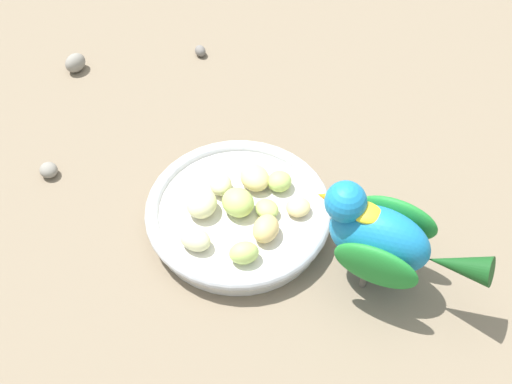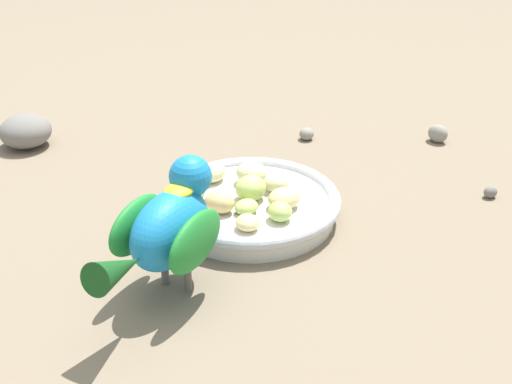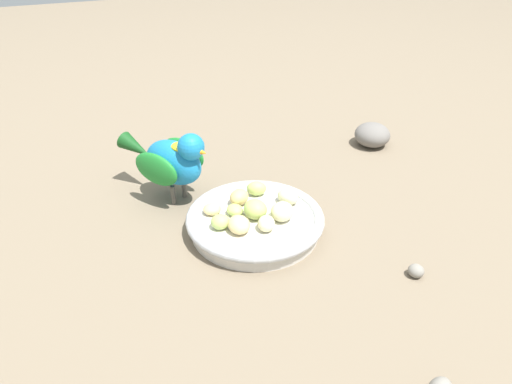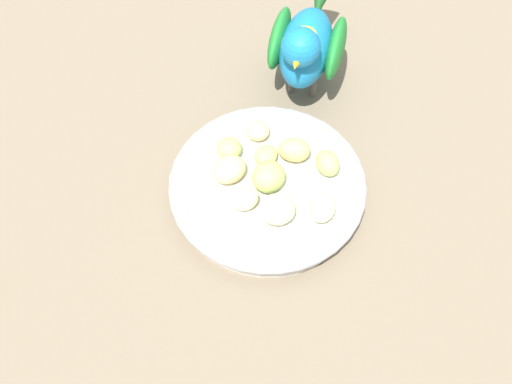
{
  "view_description": "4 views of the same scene",
  "coord_description": "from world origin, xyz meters",
  "px_view_note": "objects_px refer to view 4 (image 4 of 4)",
  "views": [
    {
      "loc": [
        -0.43,
        0.22,
        0.66
      ],
      "look_at": [
        0.0,
        -0.02,
        0.07
      ],
      "focal_mm": 51.4,
      "sensor_mm": 36.0,
      "label": 1
    },
    {
      "loc": [
        -0.3,
        -0.63,
        0.41
      ],
      "look_at": [
        0.01,
        -0.03,
        0.05
      ],
      "focal_mm": 48.66,
      "sensor_mm": 36.0,
      "label": 2
    },
    {
      "loc": [
        0.58,
        -0.23,
        0.44
      ],
      "look_at": [
        0.01,
        -0.0,
        0.06
      ],
      "focal_mm": 34.42,
      "sensor_mm": 36.0,
      "label": 3
    },
    {
      "loc": [
        0.26,
        0.26,
        0.58
      ],
      "look_at": [
        0.05,
        0.01,
        0.06
      ],
      "focal_mm": 44.23,
      "sensor_mm": 36.0,
      "label": 4
    }
  ],
  "objects_px": {
    "apple_piece_6": "(328,163)",
    "parrot": "(307,43)",
    "apple_piece_9": "(258,131)",
    "apple_piece_3": "(265,156)",
    "apple_piece_8": "(319,210)",
    "apple_piece_1": "(294,150)",
    "apple_piece_7": "(229,148)",
    "apple_piece_4": "(268,177)",
    "apple_piece_2": "(229,169)",
    "apple_piece_5": "(244,199)",
    "apple_piece_0": "(277,209)",
    "feeding_bowl": "(267,188)"
  },
  "relations": [
    {
      "from": "apple_piece_4",
      "to": "apple_piece_7",
      "type": "relative_size",
      "value": 1.34
    },
    {
      "from": "apple_piece_0",
      "to": "apple_piece_3",
      "type": "relative_size",
      "value": 1.35
    },
    {
      "from": "apple_piece_6",
      "to": "apple_piece_8",
      "type": "height_order",
      "value": "same"
    },
    {
      "from": "apple_piece_1",
      "to": "apple_piece_7",
      "type": "height_order",
      "value": "apple_piece_1"
    },
    {
      "from": "apple_piece_9",
      "to": "parrot",
      "type": "distance_m",
      "value": 0.11
    },
    {
      "from": "apple_piece_9",
      "to": "apple_piece_7",
      "type": "bearing_deg",
      "value": 0.37
    },
    {
      "from": "parrot",
      "to": "apple_piece_7",
      "type": "bearing_deg",
      "value": -21.61
    },
    {
      "from": "apple_piece_4",
      "to": "apple_piece_5",
      "type": "height_order",
      "value": "apple_piece_4"
    },
    {
      "from": "feeding_bowl",
      "to": "apple_piece_0",
      "type": "height_order",
      "value": "apple_piece_0"
    },
    {
      "from": "apple_piece_9",
      "to": "apple_piece_8",
      "type": "bearing_deg",
      "value": 80.59
    },
    {
      "from": "apple_piece_2",
      "to": "apple_piece_6",
      "type": "bearing_deg",
      "value": 144.37
    },
    {
      "from": "apple_piece_4",
      "to": "apple_piece_6",
      "type": "bearing_deg",
      "value": 156.89
    },
    {
      "from": "apple_piece_8",
      "to": "apple_piece_9",
      "type": "relative_size",
      "value": 1.29
    },
    {
      "from": "apple_piece_6",
      "to": "apple_piece_8",
      "type": "bearing_deg",
      "value": 38.3
    },
    {
      "from": "apple_piece_8",
      "to": "parrot",
      "type": "height_order",
      "value": "parrot"
    },
    {
      "from": "apple_piece_2",
      "to": "apple_piece_4",
      "type": "bearing_deg",
      "value": 124.83
    },
    {
      "from": "apple_piece_1",
      "to": "apple_piece_7",
      "type": "distance_m",
      "value": 0.07
    },
    {
      "from": "apple_piece_1",
      "to": "apple_piece_8",
      "type": "bearing_deg",
      "value": 66.93
    },
    {
      "from": "apple_piece_6",
      "to": "apple_piece_9",
      "type": "distance_m",
      "value": 0.09
    },
    {
      "from": "apple_piece_2",
      "to": "parrot",
      "type": "distance_m",
      "value": 0.17
    },
    {
      "from": "apple_piece_2",
      "to": "apple_piece_8",
      "type": "xyz_separation_m",
      "value": [
        -0.04,
        0.1,
        -0.0
      ]
    },
    {
      "from": "parrot",
      "to": "apple_piece_9",
      "type": "bearing_deg",
      "value": -16.62
    },
    {
      "from": "apple_piece_0",
      "to": "apple_piece_5",
      "type": "xyz_separation_m",
      "value": [
        0.02,
        -0.03,
        -0.0
      ]
    },
    {
      "from": "parrot",
      "to": "apple_piece_6",
      "type": "bearing_deg",
      "value": 21.98
    },
    {
      "from": "apple_piece_4",
      "to": "apple_piece_5",
      "type": "xyz_separation_m",
      "value": [
        0.03,
        0.0,
        -0.0
      ]
    },
    {
      "from": "apple_piece_3",
      "to": "apple_piece_9",
      "type": "relative_size",
      "value": 1.0
    },
    {
      "from": "apple_piece_5",
      "to": "apple_piece_6",
      "type": "distance_m",
      "value": 0.1
    },
    {
      "from": "apple_piece_2",
      "to": "apple_piece_7",
      "type": "height_order",
      "value": "apple_piece_2"
    },
    {
      "from": "apple_piece_9",
      "to": "parrot",
      "type": "xyz_separation_m",
      "value": [
        -0.1,
        -0.03,
        0.04
      ]
    },
    {
      "from": "apple_piece_7",
      "to": "parrot",
      "type": "distance_m",
      "value": 0.15
    },
    {
      "from": "apple_piece_3",
      "to": "apple_piece_8",
      "type": "relative_size",
      "value": 0.78
    },
    {
      "from": "apple_piece_0",
      "to": "apple_piece_5",
      "type": "bearing_deg",
      "value": -63.36
    },
    {
      "from": "apple_piece_4",
      "to": "apple_piece_9",
      "type": "relative_size",
      "value": 1.35
    },
    {
      "from": "apple_piece_6",
      "to": "parrot",
      "type": "height_order",
      "value": "parrot"
    },
    {
      "from": "apple_piece_1",
      "to": "apple_piece_7",
      "type": "relative_size",
      "value": 1.26
    },
    {
      "from": "apple_piece_6",
      "to": "apple_piece_9",
      "type": "xyz_separation_m",
      "value": [
        0.03,
        -0.08,
        -0.0
      ]
    },
    {
      "from": "apple_piece_0",
      "to": "parrot",
      "type": "distance_m",
      "value": 0.2
    },
    {
      "from": "feeding_bowl",
      "to": "apple_piece_8",
      "type": "height_order",
      "value": "apple_piece_8"
    },
    {
      "from": "apple_piece_2",
      "to": "apple_piece_5",
      "type": "xyz_separation_m",
      "value": [
        0.01,
        0.04,
        -0.0
      ]
    },
    {
      "from": "apple_piece_0",
      "to": "apple_piece_6",
      "type": "xyz_separation_m",
      "value": [
        -0.08,
        -0.01,
        -0.0
      ]
    },
    {
      "from": "apple_piece_0",
      "to": "apple_piece_3",
      "type": "bearing_deg",
      "value": -120.7
    },
    {
      "from": "apple_piece_0",
      "to": "apple_piece_9",
      "type": "relative_size",
      "value": 1.36
    },
    {
      "from": "apple_piece_9",
      "to": "apple_piece_6",
      "type": "bearing_deg",
      "value": 107.66
    },
    {
      "from": "feeding_bowl",
      "to": "apple_piece_6",
      "type": "distance_m",
      "value": 0.07
    },
    {
      "from": "apple_piece_3",
      "to": "parrot",
      "type": "relative_size",
      "value": 0.17
    },
    {
      "from": "feeding_bowl",
      "to": "apple_piece_1",
      "type": "height_order",
      "value": "apple_piece_1"
    },
    {
      "from": "apple_piece_3",
      "to": "apple_piece_4",
      "type": "relative_size",
      "value": 0.74
    },
    {
      "from": "feeding_bowl",
      "to": "apple_piece_7",
      "type": "height_order",
      "value": "apple_piece_7"
    },
    {
      "from": "apple_piece_6",
      "to": "parrot",
      "type": "relative_size",
      "value": 0.19
    },
    {
      "from": "apple_piece_7",
      "to": "parrot",
      "type": "relative_size",
      "value": 0.17
    }
  ]
}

